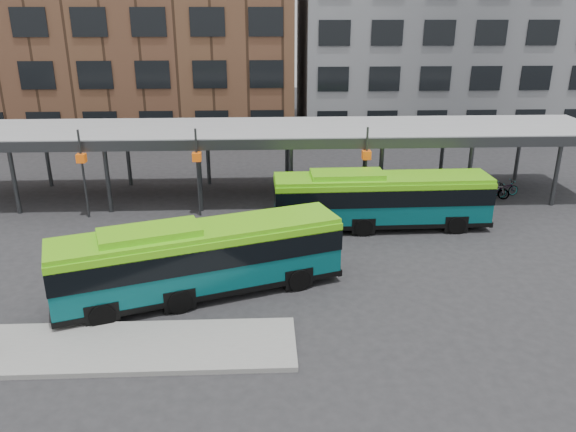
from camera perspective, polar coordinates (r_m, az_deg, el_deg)
name	(u,v)px	position (r m, az deg, el deg)	size (l,w,h in m)	color
ground	(253,302)	(22.04, -3.62, -8.74)	(120.00, 120.00, 0.00)	#28282B
boarding_island	(86,348)	(20.34, -19.84, -12.52)	(14.00, 3.00, 0.18)	gray
canopy	(253,132)	(32.80, -3.54, 8.51)	(40.00, 6.53, 4.80)	#999B9E
building_brick	(137,2)	(52.26, -15.12, 20.25)	(26.00, 14.00, 22.00)	brown
building_grey	(439,14)	(53.49, 15.13, 19.17)	(24.00, 14.00, 20.00)	slate
bus_front	(199,258)	(22.13, -8.99, -4.19)	(11.29, 5.87, 3.07)	#075256
bus_rear	(381,198)	(28.93, 9.40, 1.77)	(10.95, 2.64, 3.01)	#075256
bike_rack	(475,190)	(35.17, 18.49, 2.52)	(5.94, 1.62, 1.02)	slate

